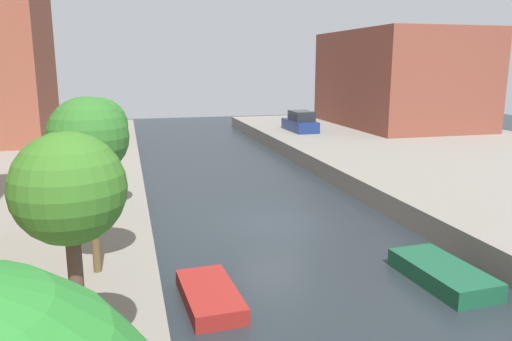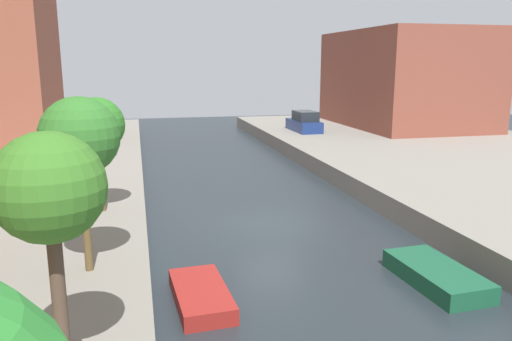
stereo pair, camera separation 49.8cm
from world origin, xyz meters
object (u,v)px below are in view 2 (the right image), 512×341
Objects in this scene: moored_boat_right_2 at (436,275)px; low_block_right at (404,79)px; parked_car at (304,123)px; moored_boat_left_2 at (201,295)px; street_tree_2 at (80,138)px; street_tree_3 at (97,126)px; street_tree_1 at (49,191)px.

low_block_right is at bearing 62.48° from moored_boat_right_2.
low_block_right reaches higher than parked_car.
moored_boat_left_2 is 7.01m from moored_boat_right_2.
street_tree_2 is 5.74m from street_tree_3.
parked_car is at bearing 52.99° from street_tree_3.
street_tree_1 is at bearing -90.00° from street_tree_3.
moored_boat_left_2 is at bearing 176.48° from moored_boat_right_2.
street_tree_1 is at bearing -159.10° from moored_boat_right_2.
low_block_right is at bearing 52.42° from street_tree_1.
moored_boat_left_2 is at bearing -65.38° from street_tree_3.
street_tree_2 is at bearing -90.00° from street_tree_3.
street_tree_3 is 24.69m from parked_car.
street_tree_1 is 11.40m from moored_boat_right_2.
street_tree_3 is (0.00, 5.73, -0.40)m from street_tree_2.
moored_boat_right_2 is (-14.67, -28.16, -4.84)m from low_block_right.
street_tree_3 is 1.23× the size of moored_boat_right_2.
moored_boat_right_2 is at bearing -34.43° from street_tree_3.
moored_boat_right_2 is (9.92, 3.79, -4.16)m from street_tree_1.
low_block_right is 3.21× the size of street_tree_2.
moored_boat_right_2 is (9.92, -6.80, -3.93)m from street_tree_3.
moored_boat_right_2 reaches higher than moored_boat_left_2.
low_block_right is 4.32× the size of moored_boat_right_2.
street_tree_3 reaches higher than moored_boat_left_2.
street_tree_1 is at bearing -127.58° from low_block_right.
street_tree_3 reaches higher than moored_boat_right_2.
street_tree_3 is at bearing 90.00° from street_tree_1.
street_tree_3 is 0.98× the size of parked_car.
moored_boat_left_2 is at bearing -128.00° from low_block_right.
street_tree_2 reaches higher than street_tree_1.
street_tree_2 is at bearing 90.00° from street_tree_1.
parked_car is (14.78, 25.34, -2.92)m from street_tree_2.
street_tree_3 is 8.06m from moored_boat_left_2.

